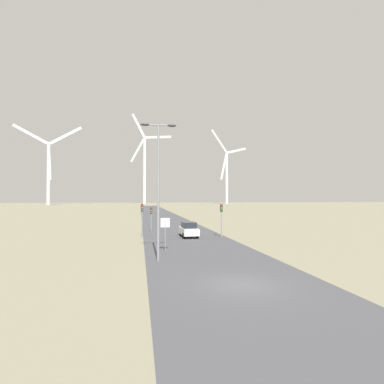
{
  "coord_description": "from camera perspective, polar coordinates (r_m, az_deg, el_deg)",
  "views": [
    {
      "loc": [
        -5.44,
        -15.72,
        4.74
      ],
      "look_at": [
        0.0,
        15.27,
        5.37
      ],
      "focal_mm": 28.0,
      "sensor_mm": 36.0,
      "label": 1
    }
  ],
  "objects": [
    {
      "name": "car_approaching",
      "position": [
        36.53,
        -0.63,
        -7.17
      ],
      "size": [
        1.94,
        4.16,
        1.83
      ],
      "color": "white",
      "rests_on": "ground"
    },
    {
      "name": "wind_turbine_far_left",
      "position": [
        226.99,
        -25.65,
        4.55
      ],
      "size": [
        42.61,
        8.35,
        55.36
      ],
      "color": "silver",
      "rests_on": "ground"
    },
    {
      "name": "streetlamp",
      "position": [
        22.7,
        -6.43,
        3.09
      ],
      "size": [
        2.73,
        0.32,
        10.36
      ],
      "color": "gray",
      "rests_on": "ground"
    },
    {
      "name": "wind_turbine_left",
      "position": [
        242.52,
        -9.01,
        5.46
      ],
      "size": [
        31.75,
        15.42,
        73.2
      ],
      "color": "silver",
      "rests_on": "ground"
    },
    {
      "name": "wind_turbine_center",
      "position": [
        249.35,
        6.63,
        3.97
      ],
      "size": [
        35.58,
        18.79,
        59.55
      ],
      "color": "silver",
      "rests_on": "ground"
    },
    {
      "name": "traffic_light_post_near_right",
      "position": [
        36.25,
        5.63,
        -4.02
      ],
      "size": [
        0.28,
        0.34,
        3.99
      ],
      "color": "gray",
      "rests_on": "ground"
    },
    {
      "name": "stop_sign_near",
      "position": [
        26.57,
        -5.13,
        -6.89
      ],
      "size": [
        0.81,
        0.07,
        2.97
      ],
      "color": "gray",
      "rests_on": "ground"
    },
    {
      "name": "road_surface",
      "position": [
        64.13,
        -5.08,
        -5.38
      ],
      "size": [
        10.0,
        240.0,
        0.01
      ],
      "color": "#47474C",
      "rests_on": "ground"
    },
    {
      "name": "ground_plane",
      "position": [
        17.3,
        9.18,
        -17.05
      ],
      "size": [
        600.0,
        600.0,
        0.0
      ],
      "primitive_type": "plane",
      "color": "gray"
    },
    {
      "name": "traffic_light_post_near_left",
      "position": [
        35.96,
        -9.49,
        -3.97
      ],
      "size": [
        0.28,
        0.34,
        4.05
      ],
      "color": "gray",
      "rests_on": "ground"
    },
    {
      "name": "traffic_light_post_mid_left",
      "position": [
        41.44,
        -7.78,
        -4.17
      ],
      "size": [
        0.28,
        0.34,
        3.47
      ],
      "color": "gray",
      "rests_on": "ground"
    }
  ]
}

